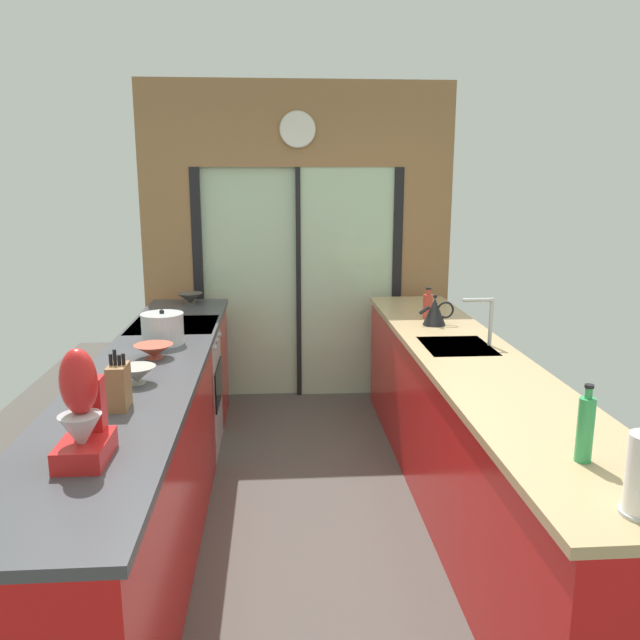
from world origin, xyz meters
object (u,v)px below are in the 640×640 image
mixing_bowl_far (190,298)px  soap_bottle_near (585,428)px  mixing_bowl_mid (154,351)px  soap_bottle_far (428,306)px  mixing_bowl_near (137,374)px  stock_pot (163,329)px  knife_block (119,386)px  kettle (435,311)px  oven_range (177,388)px  stand_mixer (83,418)px

mixing_bowl_far → soap_bottle_near: 3.54m
mixing_bowl_mid → soap_bottle_far: soap_bottle_far is taller
mixing_bowl_near → stock_pot: (-0.00, 0.77, 0.05)m
mixing_bowl_near → stock_pot: bearing=90.0°
mixing_bowl_near → soap_bottle_far: size_ratio=0.84×
knife_block → mixing_bowl_mid: bearing=90.0°
soap_bottle_near → soap_bottle_far: 2.38m
mixing_bowl_far → soap_bottle_near: soap_bottle_near is taller
knife_block → kettle: bearing=40.5°
mixing_bowl_near → knife_block: bearing=-90.0°
knife_block → kettle: size_ratio=1.09×
oven_range → mixing_bowl_far: bearing=88.6°
kettle → mixing_bowl_mid: bearing=-158.2°
mixing_bowl_near → soap_bottle_near: (1.78, -1.01, 0.08)m
oven_range → mixing_bowl_mid: mixing_bowl_mid is taller
mixing_bowl_near → mixing_bowl_mid: (0.00, 0.46, -0.00)m
oven_range → kettle: size_ratio=3.73×
oven_range → stand_mixer: 2.27m
mixing_bowl_far → soap_bottle_near: size_ratio=0.72×
mixing_bowl_mid → knife_block: size_ratio=0.81×
stand_mixer → stock_pot: stand_mixer is taller
mixing_bowl_far → stock_pot: stock_pot is taller
stand_mixer → knife_block: bearing=90.0°
stock_pot → stand_mixer: bearing=-90.0°
mixing_bowl_far → mixing_bowl_mid: bearing=-90.0°
mixing_bowl_near → stock_pot: stock_pot is taller
oven_range → mixing_bowl_near: 1.40m
mixing_bowl_near → mixing_bowl_far: (0.00, 2.05, 0.00)m
knife_block → stand_mixer: (0.00, -0.53, 0.06)m
knife_block → stand_mixer: size_ratio=0.64×
stock_pot → soap_bottle_near: (1.78, -1.79, 0.03)m
soap_bottle_far → stock_pot: bearing=-161.5°
kettle → mixing_bowl_far: bearing=153.8°
stand_mixer → mixing_bowl_near: bearing=90.0°
oven_range → kettle: kettle is taller
mixing_bowl_mid → stock_pot: 0.32m
mixing_bowl_near → soap_bottle_far: bearing=37.6°
mixing_bowl_near → soap_bottle_near: size_ratio=0.66×
stock_pot → oven_range: bearing=92.0°
mixing_bowl_mid → knife_block: (-0.00, -0.81, 0.06)m
mixing_bowl_mid → soap_bottle_far: (1.78, 0.91, 0.05)m
mixing_bowl_mid → mixing_bowl_far: bearing=90.0°
oven_range → knife_block: (0.02, -1.66, 0.57)m
oven_range → kettle: 1.89m
oven_range → mixing_bowl_far: (0.02, 0.75, 0.51)m
soap_bottle_far → mixing_bowl_mid: bearing=-152.9°
oven_range → mixing_bowl_mid: 0.98m
mixing_bowl_mid → soap_bottle_far: bearing=27.1°
knife_block → stand_mixer: stand_mixer is taller
mixing_bowl_mid → oven_range: bearing=91.3°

